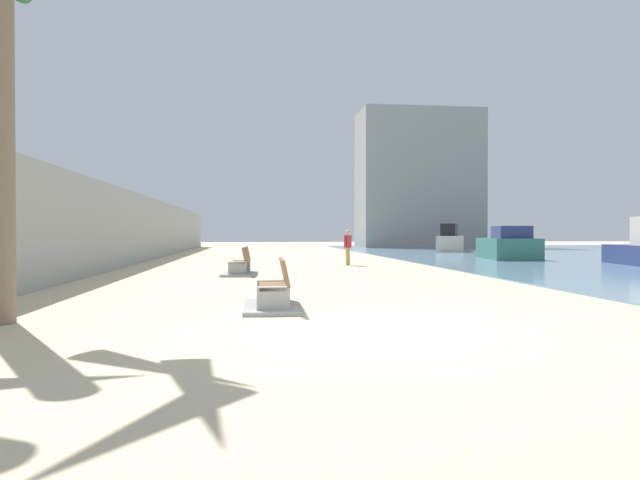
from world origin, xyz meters
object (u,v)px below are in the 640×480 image
person_walking (348,245)px  boat_nearest (450,241)px  bench_far (240,268)px  boat_far_left (508,246)px  bench_near (274,297)px

person_walking → boat_nearest: boat_nearest is taller
bench_far → person_walking: person_walking is taller
person_walking → boat_far_left: 10.47m
bench_near → boat_far_left: 22.50m
boat_nearest → boat_far_left: boat_nearest is taller
bench_near → bench_far: bearing=95.6°
bench_far → boat_nearest: 26.17m
boat_far_left → bench_near: bearing=-126.6°
bench_near → person_walking: (3.83, 13.87, 0.69)m
bench_near → bench_far: 8.73m
bench_far → boat_nearest: bearing=54.1°
bench_near → boat_far_left: bearing=53.4°
bench_near → bench_far: size_ratio=0.97×
bench_near → boat_far_left: (13.43, 18.05, 0.51)m
bench_far → boat_nearest: boat_nearest is taller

